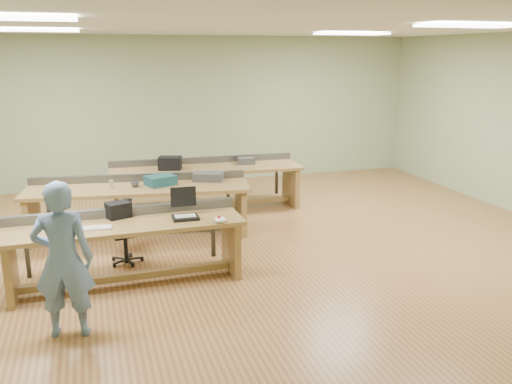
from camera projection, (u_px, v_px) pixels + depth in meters
floor at (234, 243)px, 7.79m from camera, size 10.00×10.00×0.00m
ceiling at (232, 26)px, 7.04m from camera, size 10.00×10.00×0.00m
wall_back at (183, 111)px, 11.11m from camera, size 10.00×0.04×3.00m
wall_front at (382, 227)px, 3.72m from camera, size 10.00×0.04×3.00m
fluor_panels at (232, 28)px, 7.05m from camera, size 6.20×3.50×0.03m
workbench_front at (126, 239)px, 6.31m from camera, size 2.73×0.77×0.86m
workbench_mid at (139, 198)px, 8.02m from camera, size 3.32×1.29×0.86m
workbench_back at (206, 178)px, 9.36m from camera, size 3.29×1.00×0.86m
person at (63, 260)px, 5.09m from camera, size 0.61×0.45×1.54m
laptop_base at (185, 217)px, 6.41m from camera, size 0.31×0.26×0.03m
laptop_screen at (183, 197)px, 6.47m from camera, size 0.31×0.02×0.24m
keyboard at (92, 228)px, 6.02m from camera, size 0.44×0.17×0.02m
trackball_mouse at (220, 219)px, 6.28m from camera, size 0.14×0.17×0.07m
camera_bag at (119, 210)px, 6.43m from camera, size 0.32×0.26×0.19m
task_chair at (124, 240)px, 7.04m from camera, size 0.54×0.54×0.80m
parts_bin_teal at (160, 180)px, 8.03m from camera, size 0.49×0.43×0.14m
parts_bin_grey at (208, 176)px, 8.32m from camera, size 0.53×0.44×0.12m
mug at (135, 183)px, 7.94m from camera, size 0.13×0.13×0.10m
drinks_can at (111, 184)px, 7.86m from camera, size 0.08×0.08×0.12m
storage_box_back at (170, 163)px, 9.10m from camera, size 0.43×0.36×0.21m
tray_back at (246, 161)px, 9.56m from camera, size 0.31×0.24×0.12m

